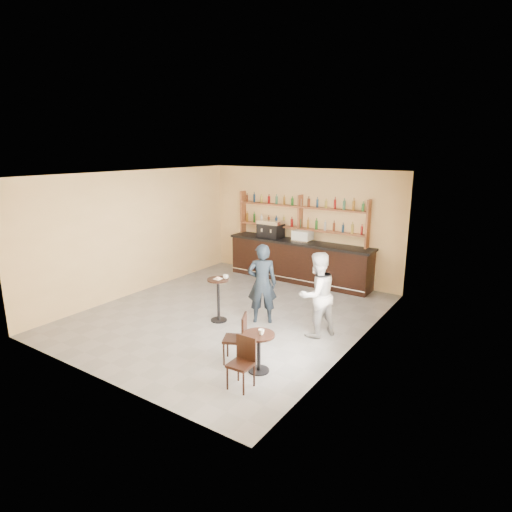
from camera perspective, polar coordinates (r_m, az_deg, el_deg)
The scene contains 23 objects.
floor at distance 10.05m, azimuth -3.51°, elevation -7.71°, with size 7.00×7.00×0.00m, color slate.
ceiling at distance 9.33m, azimuth -3.82°, elevation 10.82°, with size 7.00×7.00×0.00m, color white.
wall_back at distance 12.47m, azimuth 6.14°, elevation 4.24°, with size 7.00×7.00×0.00m, color #EDC586.
wall_front at distance 7.21m, azimuth -20.79°, elevation -4.12°, with size 7.00×7.00×0.00m, color #EDC586.
wall_left at distance 11.60m, azimuth -15.56°, elevation 3.03°, with size 7.00×7.00×0.00m, color #EDC586.
wall_right at distance 8.15m, azimuth 13.38°, elevation -1.47°, with size 7.00×7.00×0.00m, color #EDC586.
window_pane at distance 7.06m, azimuth 9.93°, elevation -2.91°, with size 2.00×2.00×0.00m, color white.
window_frame at distance 7.06m, azimuth 9.89°, elevation -2.90°, with size 0.04×1.70×2.10m, color black, non-canonical shape.
shelf_unit at distance 12.32m, azimuth 5.89°, elevation 5.11°, with size 4.00×0.26×1.40m, color brown, non-canonical shape.
liquor_bottles at distance 12.30m, azimuth 5.91°, elevation 5.90°, with size 3.68×0.10×1.00m, color #8C5919, non-canonical shape.
bar_counter at distance 12.33m, azimuth 5.74°, elevation -0.69°, with size 4.34×0.85×1.17m, color black, non-canonical shape.
espresso_machine at distance 12.61m, azimuth 1.96°, elevation 3.63°, with size 0.71×0.46×0.51m, color black, non-canonical shape.
pastry_case at distance 12.12m, azimuth 6.23°, elevation 2.65°, with size 0.53×0.42×0.32m, color silver, non-canonical shape.
pedestal_table at distance 9.52m, azimuth -5.04°, elevation -5.86°, with size 0.47×0.47×0.98m, color black, non-canonical shape.
napkin at distance 9.37m, azimuth -5.10°, elevation -3.04°, with size 0.16×0.16×0.00m, color white.
donut at distance 9.35m, azimuth -5.10°, elevation -2.94°, with size 0.11×0.11×0.04m, color #DC8B50.
cup_pedestal at distance 9.35m, azimuth -4.05°, elevation -2.78°, with size 0.12×0.12×0.09m, color white.
man_main at distance 9.31m, azimuth 0.81°, elevation -3.70°, with size 0.65×0.42×1.77m, color black.
cafe_table at distance 7.50m, azimuth 0.37°, elevation -12.76°, with size 0.55×0.55×0.70m, color black, non-canonical shape.
cup_cafe at distance 7.31m, azimuth 0.71°, elevation -10.10°, with size 0.10×0.10×0.09m, color white.
chair_west at distance 7.78m, azimuth -2.87°, elevation -10.91°, with size 0.39×0.39×0.90m, color black, non-canonical shape.
chair_south at distance 7.01m, azimuth -2.06°, elevation -14.19°, with size 0.36×0.36×0.84m, color black, non-canonical shape.
patron_second at distance 8.74m, azimuth 8.11°, elevation -5.11°, with size 0.85×0.67×1.76m, color gray.
Camera 1 is at (5.66, -7.40, 3.76)m, focal length 30.00 mm.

